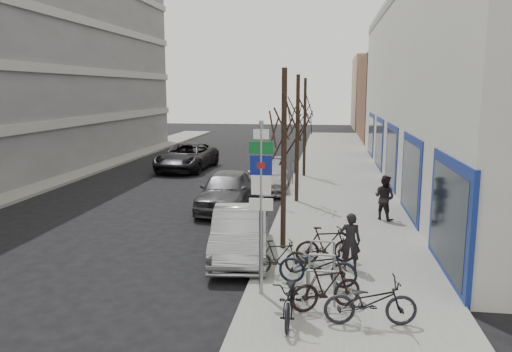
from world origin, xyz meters
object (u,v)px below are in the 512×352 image
(bike_rack, at_px, (322,266))
(meter_front, at_px, (266,227))
(bike_mid_curb, at_px, (318,262))
(pedestrian_near, at_px, (350,241))
(highway_sign_pole, at_px, (261,197))
(bike_far_curb, at_px, (371,298))
(tree_far, at_px, (305,104))
(parked_car_front, at_px, (240,233))
(bike_near_left, at_px, (291,294))
(tree_near, at_px, (284,117))
(bike_near_right, at_px, (326,287))
(tree_mid, at_px, (298,108))
(pedestrian_far, at_px, (384,197))
(meter_back, at_px, (293,169))
(meter_mid, at_px, (283,190))
(bike_mid_inner, at_px, (278,256))
(bike_far_inner, at_px, (326,245))
(lane_car, at_px, (187,157))
(parked_car_back, at_px, (268,176))

(bike_rack, height_order, meter_front, meter_front)
(meter_front, height_order, bike_mid_curb, meter_front)
(pedestrian_near, bearing_deg, highway_sign_pole, 43.87)
(meter_front, distance_m, bike_far_curb, 5.02)
(tree_far, distance_m, parked_car_front, 14.10)
(bike_near_left, bearing_deg, tree_near, 97.33)
(parked_car_front, bearing_deg, bike_near_right, -62.02)
(tree_mid, bearing_deg, pedestrian_far, -37.92)
(bike_near_right, xyz_separation_m, parked_car_front, (-2.54, 3.53, 0.07))
(tree_near, relative_size, meter_back, 4.33)
(bike_rack, bearing_deg, meter_mid, 101.80)
(pedestrian_near, xyz_separation_m, pedestrian_far, (1.46, 5.43, 0.07))
(bike_rack, relative_size, tree_near, 0.41)
(bike_rack, relative_size, meter_back, 1.78)
(tree_mid, bearing_deg, bike_mid_inner, -89.50)
(bike_near_left, height_order, bike_mid_inner, bike_near_left)
(highway_sign_pole, distance_m, bike_far_inner, 3.26)
(meter_front, xyz_separation_m, meter_back, (0.00, 11.00, 0.00))
(tree_mid, relative_size, parked_car_front, 1.24)
(lane_car, bearing_deg, parked_car_front, -65.61)
(tree_near, bearing_deg, meter_front, -131.99)
(bike_mid_curb, bearing_deg, pedestrian_near, -26.62)
(highway_sign_pole, xyz_separation_m, tree_near, (0.20, 3.51, 1.65))
(parked_car_back, bearing_deg, tree_mid, -66.24)
(bike_near_right, height_order, parked_car_front, parked_car_front)
(tree_mid, relative_size, bike_mid_inner, 3.55)
(meter_front, bearing_deg, tree_far, 88.09)
(tree_mid, xyz_separation_m, pedestrian_near, (1.92, -8.06, -3.19))
(tree_far, xyz_separation_m, bike_far_curb, (2.21, -17.76, -3.38))
(pedestrian_far, bearing_deg, meter_mid, 20.95)
(bike_near_right, bearing_deg, bike_rack, -21.36)
(bike_near_right, distance_m, parked_car_back, 13.97)
(tree_mid, bearing_deg, lane_car, 130.85)
(bike_far_curb, relative_size, pedestrian_far, 1.13)
(tree_far, bearing_deg, bike_far_inner, -84.76)
(bike_far_curb, relative_size, pedestrian_near, 1.23)
(bike_near_left, bearing_deg, tree_mid, 93.28)
(highway_sign_pole, distance_m, lane_car, 19.80)
(tree_near, height_order, tree_mid, same)
(tree_mid, bearing_deg, meter_back, 96.42)
(meter_front, relative_size, lane_car, 0.22)
(meter_mid, bearing_deg, bike_far_curb, -74.78)
(bike_mid_inner, bearing_deg, parked_car_front, 26.26)
(bike_near_left, relative_size, bike_far_inner, 1.04)
(meter_front, bearing_deg, bike_far_curb, -58.06)
(parked_car_front, distance_m, parked_car_back, 10.14)
(bike_mid_inner, bearing_deg, parked_car_back, -5.28)
(highway_sign_pole, relative_size, meter_mid, 3.31)
(tree_far, distance_m, meter_front, 13.88)
(highway_sign_pole, relative_size, bike_mid_curb, 2.18)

